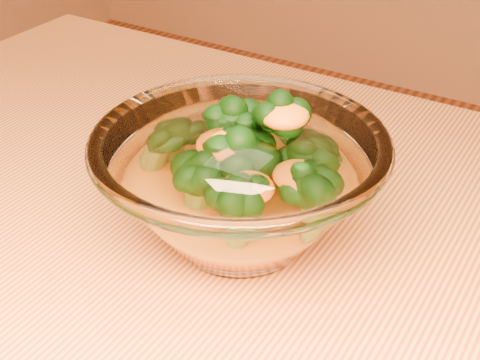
# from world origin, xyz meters

# --- Properties ---
(glass_bowl) EXTENTS (0.22, 0.22, 0.10)m
(glass_bowl) POSITION_xyz_m (-0.10, 0.08, 0.80)
(glass_bowl) COLOR white
(glass_bowl) RESTS_ON table
(cheese_sauce) EXTENTS (0.13, 0.13, 0.04)m
(cheese_sauce) POSITION_xyz_m (-0.10, 0.08, 0.78)
(cheese_sauce) COLOR orange
(cheese_sauce) RESTS_ON glass_bowl
(broccoli_heap) EXTENTS (0.15, 0.13, 0.08)m
(broccoli_heap) POSITION_xyz_m (-0.11, 0.09, 0.82)
(broccoli_heap) COLOR black
(broccoli_heap) RESTS_ON cheese_sauce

